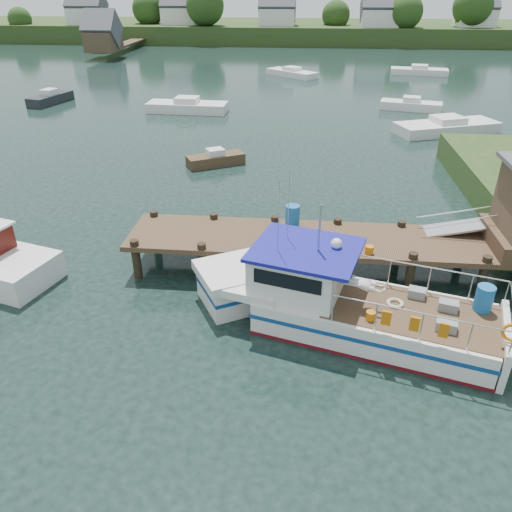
# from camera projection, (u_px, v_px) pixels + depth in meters

# --- Properties ---
(ground_plane) EXTENTS (160.00, 160.00, 0.00)m
(ground_plane) POSITION_uv_depth(u_px,v_px,m) (285.00, 268.00, 19.62)
(ground_plane) COLOR black
(far_shore) EXTENTS (140.00, 42.55, 9.22)m
(far_shore) POSITION_uv_depth(u_px,v_px,m) (306.00, 28.00, 90.20)
(far_shore) COLOR #2C411B
(far_shore) RESTS_ON ground
(dock) EXTENTS (16.60, 3.00, 4.78)m
(dock) POSITION_uv_depth(u_px,v_px,m) (467.00, 223.00, 17.99)
(dock) COLOR #493422
(dock) RESTS_ON ground
(lobster_boat) EXTENTS (10.22, 5.23, 4.95)m
(lobster_boat) POSITION_uv_depth(u_px,v_px,m) (336.00, 302.00, 15.96)
(lobster_boat) COLOR silver
(lobster_boat) RESTS_ON ground
(moored_rowboat) EXTENTS (3.58, 2.73, 1.00)m
(moored_rowboat) POSITION_uv_depth(u_px,v_px,m) (216.00, 159.00, 30.23)
(moored_rowboat) COLOR #493422
(moored_rowboat) RESTS_ON ground
(moored_far) EXTENTS (6.75, 3.14, 1.10)m
(moored_far) POSITION_uv_depth(u_px,v_px,m) (419.00, 71.00, 58.71)
(moored_far) COLOR silver
(moored_far) RESTS_ON ground
(moored_a) EXTENTS (6.83, 2.59, 1.24)m
(moored_a) POSITION_uv_depth(u_px,v_px,m) (187.00, 106.00, 42.25)
(moored_a) COLOR silver
(moored_a) RESTS_ON ground
(moored_b) EXTENTS (5.34, 2.82, 1.12)m
(moored_b) POSITION_uv_depth(u_px,v_px,m) (411.00, 105.00, 42.91)
(moored_b) COLOR silver
(moored_b) RESTS_ON ground
(moored_c) EXTENTS (7.99, 5.14, 1.20)m
(moored_c) POSITION_uv_depth(u_px,v_px,m) (447.00, 127.00, 36.55)
(moored_c) COLOR silver
(moored_c) RESTS_ON ground
(moored_d) EXTENTS (6.21, 5.69, 1.07)m
(moored_d) POSITION_uv_depth(u_px,v_px,m) (292.00, 73.00, 57.63)
(moored_d) COLOR silver
(moored_d) RESTS_ON ground
(moored_e) EXTENTS (2.68, 4.84, 1.27)m
(moored_e) POSITION_uv_depth(u_px,v_px,m) (50.00, 98.00, 45.11)
(moored_e) COLOR black
(moored_e) RESTS_ON ground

